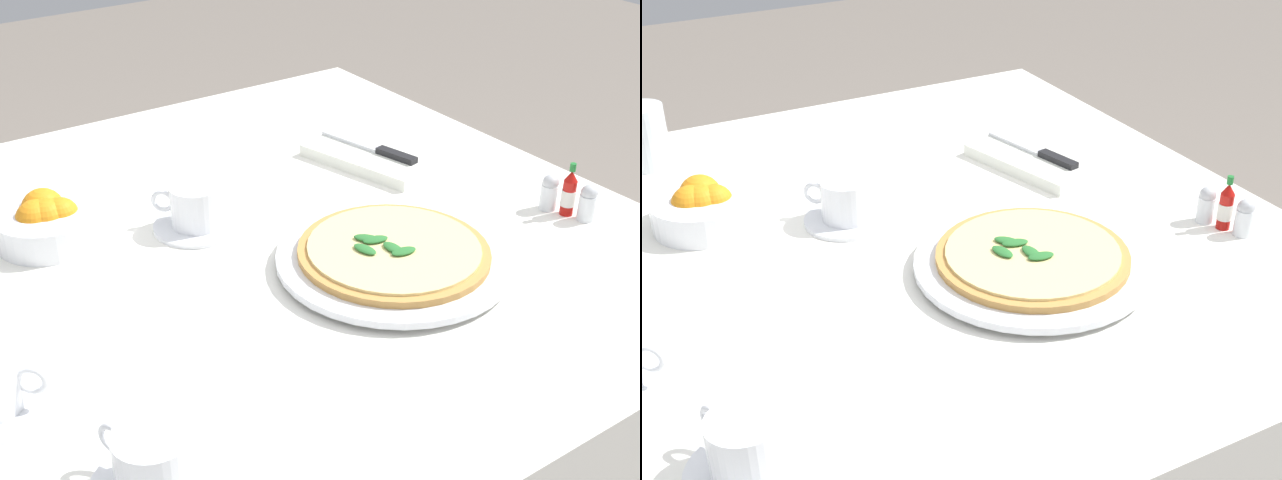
% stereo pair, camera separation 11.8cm
% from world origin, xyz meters
% --- Properties ---
extents(dining_table, '(1.09, 1.09, 0.72)m').
position_xyz_m(dining_table, '(0.00, 0.00, 0.59)').
color(dining_table, white).
rests_on(dining_table, ground_plane).
extents(pizza_plate, '(0.32, 0.32, 0.02)m').
position_xyz_m(pizza_plate, '(-0.17, -0.12, 0.74)').
color(pizza_plate, white).
rests_on(pizza_plate, dining_table).
extents(pizza, '(0.26, 0.26, 0.02)m').
position_xyz_m(pizza, '(-0.17, -0.12, 0.75)').
color(pizza, '#C68E47').
rests_on(pizza, pizza_plate).
extents(coffee_cup_left_edge, '(0.13, 0.13, 0.07)m').
position_xyz_m(coffee_cup_left_edge, '(-0.36, 0.32, 0.75)').
color(coffee_cup_left_edge, white).
rests_on(coffee_cup_left_edge, dining_table).
extents(coffee_cup_far_right, '(0.13, 0.13, 0.07)m').
position_xyz_m(coffee_cup_far_right, '(0.07, 0.05, 0.75)').
color(coffee_cup_far_right, white).
rests_on(coffee_cup_far_right, dining_table).
extents(napkin_folded, '(0.25, 0.18, 0.02)m').
position_xyz_m(napkin_folded, '(0.11, -0.31, 0.73)').
color(napkin_folded, white).
rests_on(napkin_folded, dining_table).
extents(dinner_knife, '(0.19, 0.06, 0.01)m').
position_xyz_m(dinner_knife, '(0.11, -0.31, 0.75)').
color(dinner_knife, silver).
rests_on(dinner_knife, napkin_folded).
extents(citrus_bowl, '(0.15, 0.15, 0.07)m').
position_xyz_m(citrus_bowl, '(0.16, 0.23, 0.75)').
color(citrus_bowl, white).
rests_on(citrus_bowl, dining_table).
extents(hot_sauce_bottle, '(0.02, 0.02, 0.08)m').
position_xyz_m(hot_sauce_bottle, '(-0.20, -0.43, 0.76)').
color(hot_sauce_bottle, '#B7140F').
rests_on(hot_sauce_bottle, dining_table).
extents(salt_shaker, '(0.03, 0.03, 0.06)m').
position_xyz_m(salt_shaker, '(-0.18, -0.42, 0.75)').
color(salt_shaker, white).
rests_on(salt_shaker, dining_table).
extents(pepper_shaker, '(0.03, 0.03, 0.06)m').
position_xyz_m(pepper_shaker, '(-0.23, -0.44, 0.75)').
color(pepper_shaker, white).
rests_on(pepper_shaker, dining_table).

